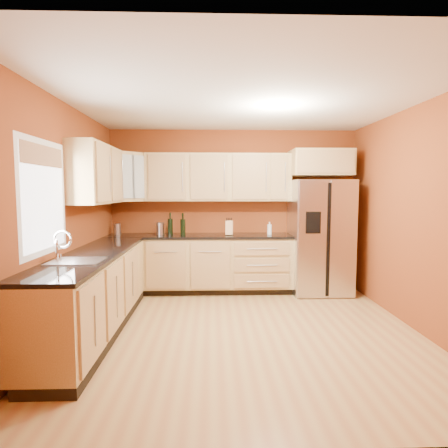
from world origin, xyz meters
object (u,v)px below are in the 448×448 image
Objects in this scene: refrigerator at (320,237)px; canister_left at (117,229)px; wine_bottle_a at (183,224)px; soap_dispenser at (269,228)px; knife_block at (229,228)px.

refrigerator is 10.04× the size of canister_left.
refrigerator reaches higher than wine_bottle_a.
refrigerator is 8.92× the size of soap_dispenser.
wine_bottle_a reaches higher than soap_dispenser.
canister_left is at bearing 179.12° from soap_dispenser.
knife_block is at bearing -3.31° from canister_left.
refrigerator is 0.80m from soap_dispenser.
refrigerator reaches higher than knife_block.
refrigerator is at bearing -6.05° from soap_dispenser.
knife_block is (1.77, -0.10, 0.02)m from canister_left.
knife_block is at bearing -174.22° from soap_dispenser.
refrigerator is at bearing -2.16° from canister_left.
canister_left is 1.05m from wine_bottle_a.
refrigerator is 3.20m from canister_left.
canister_left is 0.51× the size of wine_bottle_a.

